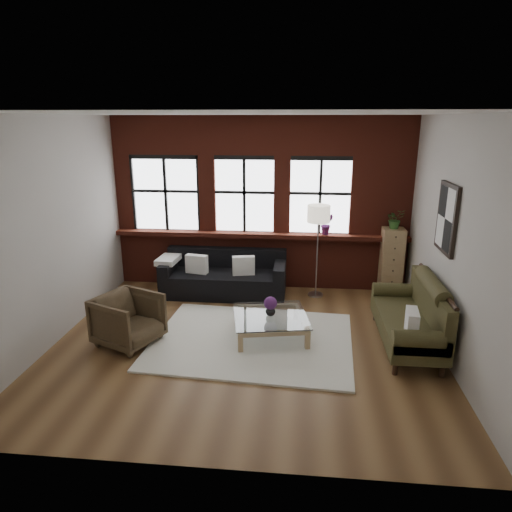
# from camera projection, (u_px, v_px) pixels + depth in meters

# --- Properties ---
(floor) EXTENTS (5.50, 5.50, 0.00)m
(floor) POSITION_uv_depth(u_px,v_px,m) (245.00, 343.00, 6.65)
(floor) COLOR brown
(floor) RESTS_ON ground
(ceiling) EXTENTS (5.50, 5.50, 0.00)m
(ceiling) POSITION_uv_depth(u_px,v_px,m) (243.00, 113.00, 5.72)
(ceiling) COLOR white
(ceiling) RESTS_ON ground
(wall_back) EXTENTS (5.50, 0.00, 5.50)m
(wall_back) POSITION_uv_depth(u_px,v_px,m) (261.00, 204.00, 8.57)
(wall_back) COLOR #B2AEA6
(wall_back) RESTS_ON ground
(wall_front) EXTENTS (5.50, 0.00, 5.50)m
(wall_front) POSITION_uv_depth(u_px,v_px,m) (207.00, 311.00, 3.80)
(wall_front) COLOR #B2AEA6
(wall_front) RESTS_ON ground
(wall_left) EXTENTS (0.00, 5.00, 5.00)m
(wall_left) POSITION_uv_depth(u_px,v_px,m) (52.00, 232.00, 6.44)
(wall_left) COLOR #B2AEA6
(wall_left) RESTS_ON ground
(wall_right) EXTENTS (0.00, 5.00, 5.00)m
(wall_right) POSITION_uv_depth(u_px,v_px,m) (454.00, 242.00, 5.92)
(wall_right) COLOR #B2AEA6
(wall_right) RESTS_ON ground
(brick_backwall) EXTENTS (5.50, 0.12, 3.20)m
(brick_backwall) POSITION_uv_depth(u_px,v_px,m) (260.00, 204.00, 8.51)
(brick_backwall) COLOR maroon
(brick_backwall) RESTS_ON floor
(sill_ledge) EXTENTS (5.50, 0.30, 0.08)m
(sill_ledge) POSITION_uv_depth(u_px,v_px,m) (260.00, 235.00, 8.58)
(sill_ledge) COLOR maroon
(sill_ledge) RESTS_ON brick_backwall
(window_left) EXTENTS (1.38, 0.10, 1.50)m
(window_left) POSITION_uv_depth(u_px,v_px,m) (166.00, 195.00, 8.64)
(window_left) COLOR black
(window_left) RESTS_ON brick_backwall
(window_mid) EXTENTS (1.38, 0.10, 1.50)m
(window_mid) POSITION_uv_depth(u_px,v_px,m) (244.00, 196.00, 8.50)
(window_mid) COLOR black
(window_mid) RESTS_ON brick_backwall
(window_right) EXTENTS (1.38, 0.10, 1.50)m
(window_right) POSITION_uv_depth(u_px,v_px,m) (320.00, 197.00, 8.37)
(window_right) COLOR black
(window_right) RESTS_ON brick_backwall
(wall_poster) EXTENTS (0.05, 0.74, 0.94)m
(wall_poster) POSITION_uv_depth(u_px,v_px,m) (447.00, 218.00, 6.14)
(wall_poster) COLOR black
(wall_poster) RESTS_ON wall_right
(shag_rug) EXTENTS (3.02, 2.44, 0.03)m
(shag_rug) POSITION_uv_depth(u_px,v_px,m) (252.00, 340.00, 6.70)
(shag_rug) COLOR silver
(shag_rug) RESTS_ON floor
(dark_sofa) EXTENTS (2.26, 0.91, 0.82)m
(dark_sofa) POSITION_uv_depth(u_px,v_px,m) (224.00, 273.00, 8.40)
(dark_sofa) COLOR black
(dark_sofa) RESTS_ON floor
(pillow_a) EXTENTS (0.42, 0.22, 0.34)m
(pillow_a) POSITION_uv_depth(u_px,v_px,m) (197.00, 264.00, 8.29)
(pillow_a) COLOR white
(pillow_a) RESTS_ON dark_sofa
(pillow_b) EXTENTS (0.42, 0.22, 0.34)m
(pillow_b) POSITION_uv_depth(u_px,v_px,m) (244.00, 266.00, 8.21)
(pillow_b) COLOR white
(pillow_b) RESTS_ON dark_sofa
(vintage_settee) EXTENTS (0.85, 1.90, 1.01)m
(vintage_settee) POSITION_uv_depth(u_px,v_px,m) (408.00, 313.00, 6.45)
(vintage_settee) COLOR #39351A
(vintage_settee) RESTS_ON floor
(pillow_settee) EXTENTS (0.19, 0.39, 0.34)m
(pillow_settee) POSITION_uv_depth(u_px,v_px,m) (412.00, 323.00, 5.87)
(pillow_settee) COLOR white
(pillow_settee) RESTS_ON vintage_settee
(armchair) EXTENTS (1.06, 1.05, 0.74)m
(armchair) POSITION_uv_depth(u_px,v_px,m) (128.00, 320.00, 6.54)
(armchair) COLOR #3F311F
(armchair) RESTS_ON floor
(coffee_table) EXTENTS (1.24, 1.24, 0.36)m
(coffee_table) POSITION_uv_depth(u_px,v_px,m) (270.00, 326.00, 6.80)
(coffee_table) COLOR #9F8156
(coffee_table) RESTS_ON shag_rug
(vase) EXTENTS (0.18, 0.18, 0.15)m
(vase) POSITION_uv_depth(u_px,v_px,m) (270.00, 310.00, 6.73)
(vase) COLOR #B2B2B2
(vase) RESTS_ON coffee_table
(flowers) EXTENTS (0.19, 0.19, 0.19)m
(flowers) POSITION_uv_depth(u_px,v_px,m) (270.00, 303.00, 6.70)
(flowers) COLOR #5F256C
(flowers) RESTS_ON vase
(drawer_chest) EXTENTS (0.39, 0.39, 1.25)m
(drawer_chest) POSITION_uv_depth(u_px,v_px,m) (391.00, 262.00, 8.34)
(drawer_chest) COLOR #9F8156
(drawer_chest) RESTS_ON floor
(potted_plant_top) EXTENTS (0.38, 0.36, 0.35)m
(potted_plant_top) POSITION_uv_depth(u_px,v_px,m) (395.00, 219.00, 8.10)
(potted_plant_top) COLOR #2D5923
(potted_plant_top) RESTS_ON drawer_chest
(floor_lamp) EXTENTS (0.40, 0.40, 1.84)m
(floor_lamp) POSITION_uv_depth(u_px,v_px,m) (317.00, 248.00, 8.18)
(floor_lamp) COLOR #A5A5A8
(floor_lamp) RESTS_ON floor
(sill_plant) EXTENTS (0.23, 0.19, 0.40)m
(sill_plant) POSITION_uv_depth(u_px,v_px,m) (327.00, 224.00, 8.37)
(sill_plant) COLOR #5F256C
(sill_plant) RESTS_ON sill_ledge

